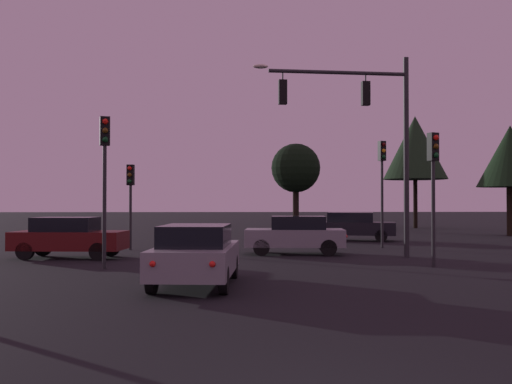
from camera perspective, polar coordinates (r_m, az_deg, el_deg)
name	(u,v)px	position (r m, az deg, el deg)	size (l,w,h in m)	color
ground_plane	(251,241)	(30.38, -0.47, -4.94)	(168.00, 168.00, 0.00)	black
traffic_signal_mast_arm	(366,121)	(21.75, 11.05, 7.05)	(5.93, 0.67, 7.57)	#232326
traffic_light_corner_left	(130,189)	(25.16, -12.57, 0.30)	(0.32, 0.36, 3.71)	#232326
traffic_light_corner_right	(434,172)	(18.94, 17.49, 1.95)	(0.37, 0.39, 4.31)	#232326
traffic_light_median	(105,162)	(18.22, -15.03, 2.98)	(0.36, 0.38, 4.75)	#232326
traffic_light_far_side	(382,173)	(26.32, 12.63, 1.91)	(0.36, 0.39, 4.86)	#232326
car_nearside_lane	(196,254)	(14.26, -6.05, -6.22)	(2.19, 4.32, 1.52)	gray
car_crossing_left	(296,234)	(22.67, 4.02, -4.28)	(4.12, 2.15, 1.52)	gray
car_crossing_right	(69,237)	(22.12, -18.40, -4.32)	(4.24, 2.08, 1.52)	#4C0F0F
car_far_lane	(353,226)	(30.88, 9.73, -3.39)	(4.74, 2.86, 1.52)	black
tree_left_far	(415,148)	(46.62, 15.77, 4.32)	(5.01, 5.01, 8.90)	black
tree_center_horizon	(510,157)	(38.16, 24.29, 3.27)	(4.01, 4.01, 6.80)	black
tree_right_cluster	(296,169)	(44.58, 4.04, 2.38)	(3.86, 3.86, 6.69)	black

